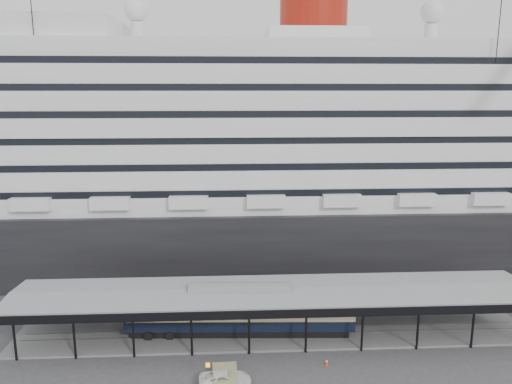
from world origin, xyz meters
TOP-DOWN VIEW (x-y plane):
  - ground at (0.00, 0.00)m, footprint 200.00×200.00m
  - cruise_ship at (0.05, 32.00)m, footprint 130.00×30.00m
  - platform_canopy at (0.00, 5.00)m, footprint 56.00×9.18m
  - port_truck at (-5.28, -4.58)m, footprint 4.81×2.37m
  - pullman_carriage at (-3.72, 5.00)m, footprint 24.67×4.31m
  - traffic_cone_left at (-3.57, -3.40)m, footprint 0.51×0.51m
  - traffic_cone_mid at (-4.28, -3.46)m, footprint 0.45×0.45m
  - traffic_cone_right at (4.57, -1.62)m, footprint 0.45×0.45m

SIDE VIEW (x-z plane):
  - ground at x=0.00m, z-range 0.00..0.00m
  - traffic_cone_right at x=4.57m, z-range 0.00..0.66m
  - traffic_cone_left at x=-3.57m, z-range 0.00..0.81m
  - traffic_cone_mid at x=-4.28m, z-range 0.00..0.84m
  - port_truck at x=-5.28m, z-range 0.00..1.31m
  - platform_canopy at x=0.00m, z-range -0.29..5.01m
  - pullman_carriage at x=-3.72m, z-range -9.15..14.95m
  - cruise_ship at x=0.05m, z-range -3.60..40.30m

